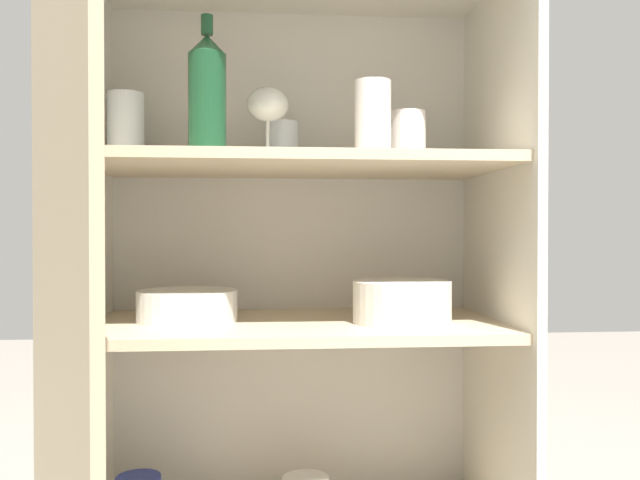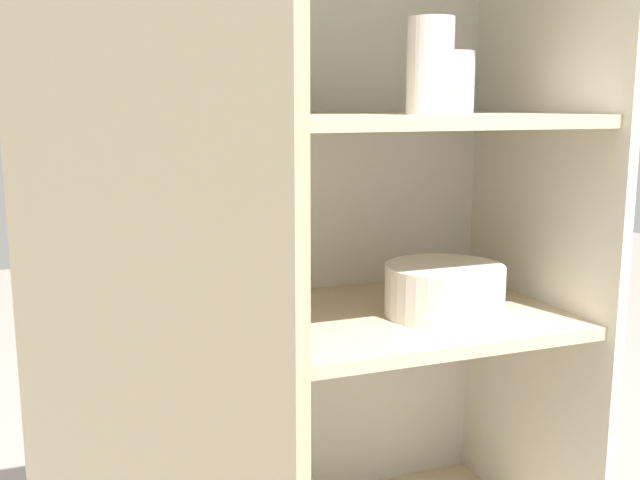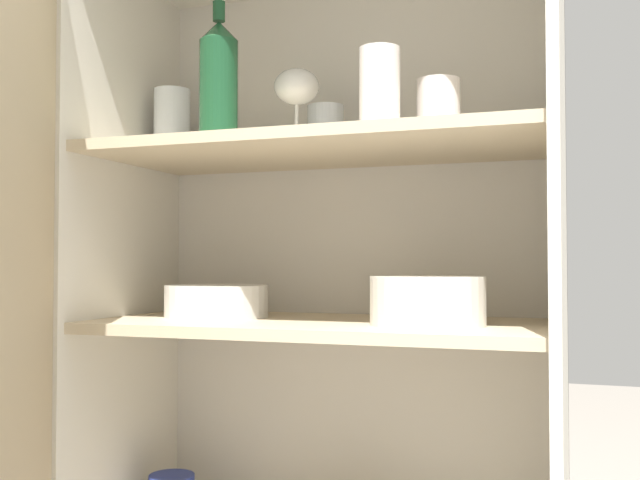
# 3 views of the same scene
# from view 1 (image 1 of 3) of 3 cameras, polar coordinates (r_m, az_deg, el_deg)

# --- Properties ---
(cupboard_back_panel) EXTENTS (0.86, 0.02, 1.36)m
(cupboard_back_panel) POSITION_cam_1_polar(r_m,az_deg,el_deg) (1.48, -2.56, -5.87)
(cupboard_back_panel) COLOR silver
(cupboard_back_panel) RESTS_ON ground_plane
(cupboard_side_left) EXTENTS (0.02, 0.43, 1.36)m
(cupboard_side_left) POSITION_cam_1_polar(r_m,az_deg,el_deg) (1.32, -20.80, -6.69)
(cupboard_side_left) COLOR silver
(cupboard_side_left) RESTS_ON ground_plane
(cupboard_side_right) EXTENTS (0.02, 0.43, 1.36)m
(cupboard_side_right) POSITION_cam_1_polar(r_m,az_deg,el_deg) (1.36, 15.89, -6.49)
(cupboard_side_right) COLOR silver
(cupboard_side_right) RESTS_ON ground_plane
(shelf_board_middle) EXTENTS (0.82, 0.40, 0.02)m
(shelf_board_middle) POSITION_cam_1_polar(r_m,az_deg,el_deg) (1.28, -2.22, -7.85)
(shelf_board_middle) COLOR beige
(shelf_board_upper) EXTENTS (0.82, 0.40, 0.02)m
(shelf_board_upper) POSITION_cam_1_polar(r_m,az_deg,el_deg) (1.27, -2.22, 6.85)
(shelf_board_upper) COLOR beige
(cupboard_door) EXTENTS (0.21, 0.39, 1.36)m
(cupboard_door) POSITION_cam_1_polar(r_m,az_deg,el_deg) (0.92, -22.55, -10.04)
(cupboard_door) COLOR tan
(cupboard_door) RESTS_ON ground_plane
(tumbler_glass_0) EXTENTS (0.07, 0.07, 0.09)m
(tumbler_glass_0) POSITION_cam_1_polar(r_m,az_deg,el_deg) (1.38, -3.49, 8.75)
(tumbler_glass_0) COLOR white
(tumbler_glass_0) RESTS_ON shelf_board_upper
(tumbler_glass_1) EXTENTS (0.08, 0.08, 0.14)m
(tumbler_glass_1) POSITION_cam_1_polar(r_m,az_deg,el_deg) (1.38, -17.32, 9.77)
(tumbler_glass_1) COLOR white
(tumbler_glass_1) RESTS_ON shelf_board_upper
(tumbler_glass_2) EXTENTS (0.07, 0.07, 0.14)m
(tumbler_glass_2) POSITION_cam_1_polar(r_m,az_deg,el_deg) (1.20, 4.85, 11.06)
(tumbler_glass_2) COLOR silver
(tumbler_glass_2) RESTS_ON shelf_board_upper
(tumbler_glass_3) EXTENTS (0.08, 0.08, 0.10)m
(tumbler_glass_3) POSITION_cam_1_polar(r_m,az_deg,el_deg) (1.29, 7.95, 9.39)
(tumbler_glass_3) COLOR silver
(tumbler_glass_3) RESTS_ON shelf_board_upper
(wine_glass_0) EXTENTS (0.09, 0.09, 0.15)m
(wine_glass_0) POSITION_cam_1_polar(r_m,az_deg,el_deg) (1.31, -4.80, 12.00)
(wine_glass_0) COLOR white
(wine_glass_0) RESTS_ON shelf_board_upper
(wine_bottle) EXTENTS (0.07, 0.07, 0.26)m
(wine_bottle) POSITION_cam_1_polar(r_m,az_deg,el_deg) (1.22, -10.28, 13.03)
(wine_bottle) COLOR #194728
(wine_bottle) RESTS_ON shelf_board_upper
(plate_stack_white) EXTENTS (0.20, 0.20, 0.06)m
(plate_stack_white) POSITION_cam_1_polar(r_m,az_deg,el_deg) (1.29, -12.02, -5.90)
(plate_stack_white) COLOR silver
(plate_stack_white) RESTS_ON shelf_board_middle
(mixing_bowl_large) EXTENTS (0.19, 0.19, 0.08)m
(mixing_bowl_large) POSITION_cam_1_polar(r_m,az_deg,el_deg) (1.25, 7.50, -5.50)
(mixing_bowl_large) COLOR silver
(mixing_bowl_large) RESTS_ON shelf_board_middle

